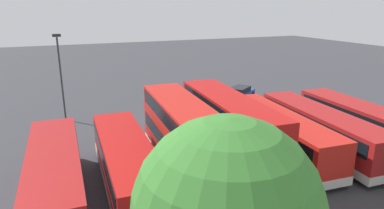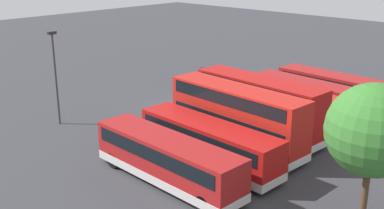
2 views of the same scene
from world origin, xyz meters
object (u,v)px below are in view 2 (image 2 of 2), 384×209
bus_single_deck_third (288,104)px  bus_single_deck_seventh (167,159)px  car_hatchback_silver (206,76)px  bus_single_deck_near_end (336,89)px  bus_single_deck_second (312,97)px  lamp_post_tall (55,71)px  bus_double_decker_fifth (237,116)px  bus_single_deck_sixth (209,142)px  bus_double_decker_fourth (259,105)px

bus_single_deck_third → bus_single_deck_seventh: size_ratio=1.02×
car_hatchback_silver → bus_single_deck_third: bearing=69.7°
bus_single_deck_near_end → bus_single_deck_second: 3.82m
bus_single_deck_seventh → lamp_post_tall: 14.67m
bus_single_deck_seventh → bus_double_decker_fifth: bearing=-176.5°
bus_single_deck_near_end → bus_single_deck_sixth: size_ratio=1.04×
bus_single_deck_third → bus_double_decker_fourth: size_ratio=1.02×
bus_single_deck_near_end → lamp_post_tall: 25.24m
bus_single_deck_near_end → bus_single_deck_seventh: bearing=-0.3°
bus_single_deck_second → car_hatchback_silver: (-1.87, -14.25, -0.92)m
bus_double_decker_fourth → bus_single_deck_second: bearing=174.8°
bus_single_deck_near_end → bus_single_deck_sixth: same height
bus_single_deck_second → lamp_post_tall: size_ratio=1.52×
bus_single_deck_third → bus_single_deck_seventh: same height
bus_single_deck_near_end → bus_double_decker_fourth: bearing=-4.6°
bus_single_deck_near_end → lamp_post_tall: size_ratio=1.49×
car_hatchback_silver → lamp_post_tall: 18.95m
bus_double_decker_fifth → bus_single_deck_second: bearing=178.2°
bus_single_deck_second → car_hatchback_silver: size_ratio=2.68×
bus_single_deck_seventh → bus_double_decker_fourth: bearing=-175.8°
bus_single_deck_second → bus_double_decker_fourth: bearing=-5.2°
bus_single_deck_near_end → bus_single_deck_third: size_ratio=1.01×
bus_double_decker_fifth → lamp_post_tall: (6.30, -13.87, 2.13)m
bus_single_deck_second → bus_single_deck_seventh: (17.80, 0.14, -0.00)m
bus_single_deck_third → bus_single_deck_seventh: bearing=2.5°
bus_single_deck_second → bus_single_deck_sixth: 14.06m
bus_single_deck_sixth → bus_single_deck_second: bearing=-179.1°
bus_single_deck_third → lamp_post_tall: 19.42m
bus_single_deck_sixth → lamp_post_tall: size_ratio=1.44×
bus_single_deck_seventh → lamp_post_tall: lamp_post_tall is taller
lamp_post_tall → bus_double_decker_fifth: bearing=114.4°
bus_single_deck_second → lamp_post_tall: lamp_post_tall is taller
bus_single_deck_third → bus_double_decker_fourth: (3.97, -0.15, 0.83)m
bus_single_deck_second → bus_single_deck_seventh: 17.80m
bus_single_deck_near_end → lamp_post_tall: lamp_post_tall is taller
bus_double_decker_fourth → bus_single_deck_sixth: size_ratio=1.00×
bus_double_decker_fourth → bus_single_deck_sixth: 6.97m
bus_single_deck_third → bus_double_decker_fifth: 7.21m
bus_double_decker_fifth → lamp_post_tall: bearing=-65.6°
bus_single_deck_third → car_hatchback_silver: bearing=-110.3°
bus_single_deck_third → bus_single_deck_sixth: 10.85m
bus_single_deck_sixth → car_hatchback_silver: 21.53m
bus_single_deck_near_end → bus_single_deck_seventh: size_ratio=1.03×
bus_single_deck_second → bus_double_decker_fourth: size_ratio=1.06×
bus_single_deck_second → bus_double_decker_fourth: bus_double_decker_fourth is taller
bus_double_decker_fourth → bus_double_decker_fifth: 3.20m
bus_double_decker_fifth → bus_single_deck_seventh: 7.48m
bus_single_deck_near_end → bus_single_deck_sixth: (17.87, -0.02, -0.00)m
bus_single_deck_second → bus_single_deck_seventh: size_ratio=1.06×
bus_single_deck_second → bus_double_decker_fifth: bearing=-1.8°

